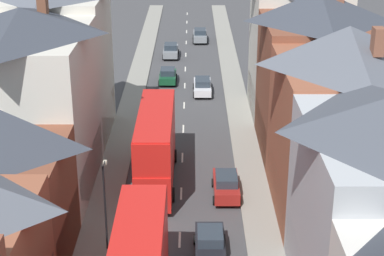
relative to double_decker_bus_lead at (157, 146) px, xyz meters
The scene contains 12 objects.
pavement_left 12.85m from the double_decker_bus_lead, 105.20° to the left, with size 2.20×104.00×0.14m, color gray.
pavement_right 14.21m from the double_decker_bus_lead, 60.30° to the left, with size 2.20×104.00×0.14m, color gray.
centre_line_dashes 10.65m from the double_decker_bus_lead, 79.86° to the left, with size 0.14×97.80×0.01m.
terrace_row_right 15.01m from the double_decker_bus_lead, 35.14° to the right, with size 8.00×55.67×13.69m.
double_decker_bus_lead is the anchor object (origin of this frame).
car_near_blue 20.03m from the double_decker_bus_lead, 79.56° to the left, with size 1.90×4.48×1.60m.
car_near_silver 10.42m from the double_decker_bus_lead, 69.35° to the right, with size 1.90×3.84×1.71m.
car_parked_right_a 5.73m from the double_decker_bus_lead, 24.19° to the right, with size 1.90×4.19×1.71m.
car_mid_black 23.16m from the double_decker_bus_lead, 89.98° to the left, with size 1.90×3.81×1.60m.
car_parked_left_b 33.15m from the double_decker_bus_lead, 89.98° to the left, with size 1.90×4.14×1.68m.
car_mid_white 40.77m from the double_decker_bus_lead, 84.92° to the left, with size 1.90×4.28×1.70m.
street_lamp 9.26m from the double_decker_bus_lead, 105.31° to the right, with size 0.20×1.12×5.50m.
Camera 1 is at (0.76, -15.66, 20.96)m, focal length 60.00 mm.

